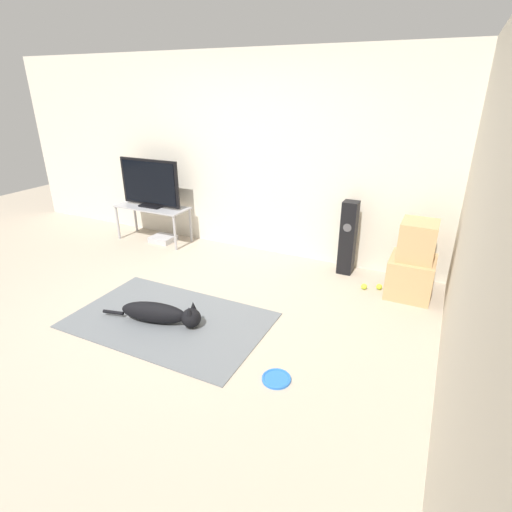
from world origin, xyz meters
TOP-DOWN VIEW (x-y plane):
  - ground_plane at (0.00, 0.00)m, footprint 12.00×12.00m
  - wall_back at (0.00, 2.10)m, footprint 8.00×0.06m
  - wall_right at (2.60, 0.00)m, footprint 0.06×8.00m
  - area_rug at (0.15, 0.01)m, footprint 1.91×1.19m
  - dog at (0.13, -0.07)m, footprint 1.01×0.34m
  - frisbee at (1.44, -0.32)m, footprint 0.23×0.23m
  - cardboard_box_lower at (2.20, 1.61)m, footprint 0.47×0.52m
  - cardboard_box_upper at (2.21, 1.61)m, footprint 0.36×0.40m
  - floor_speaker at (1.42, 1.86)m, footprint 0.18×0.18m
  - tv_stand at (-1.41, 1.73)m, footprint 1.10×0.44m
  - tv at (-1.41, 1.73)m, footprint 0.97×0.20m
  - tennis_ball_by_boxes at (1.89, 1.58)m, footprint 0.07×0.07m
  - tennis_ball_near_speaker at (1.73, 1.51)m, footprint 0.07×0.07m
  - game_console at (-1.27, 1.73)m, footprint 0.33×0.30m

SIDE VIEW (x-z plane):
  - ground_plane at x=0.00m, z-range 0.00..0.00m
  - area_rug at x=0.15m, z-range 0.00..0.01m
  - frisbee at x=1.44m, z-range 0.00..0.03m
  - tennis_ball_by_boxes at x=1.89m, z-range 0.00..0.07m
  - tennis_ball_near_speaker at x=1.73m, z-range 0.00..0.07m
  - game_console at x=-1.27m, z-range 0.00..0.08m
  - dog at x=0.13m, z-range -0.01..0.24m
  - cardboard_box_lower at x=2.20m, z-range 0.00..0.43m
  - floor_speaker at x=1.42m, z-range 0.00..0.90m
  - tv_stand at x=-1.41m, z-range 0.19..0.71m
  - cardboard_box_upper at x=2.21m, z-range 0.43..0.84m
  - tv at x=-1.41m, z-range 0.51..1.19m
  - wall_back at x=0.00m, z-range 0.00..2.55m
  - wall_right at x=2.60m, z-range 0.00..2.55m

